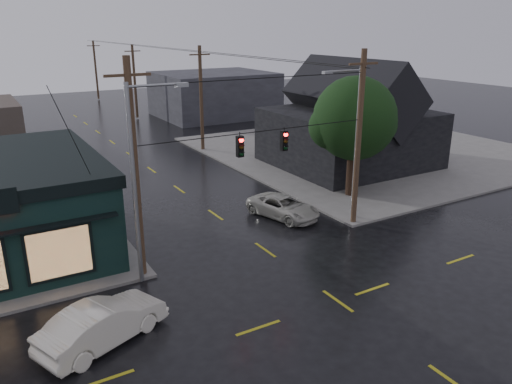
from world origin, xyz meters
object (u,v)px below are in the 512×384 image
utility_pole_ne (353,224)px  suv_silver (283,207)px  sedan_cream (103,323)px  utility_pole_nw (144,276)px  corner_tree (355,119)px

utility_pole_ne → suv_silver: bearing=134.8°
sedan_cream → suv_silver: bearing=-82.8°
suv_silver → utility_pole_ne: bearing=-60.7°
utility_pole_nw → suv_silver: (9.98, 3.05, 0.67)m
utility_pole_nw → suv_silver: 10.45m
sedan_cream → utility_pole_ne: bearing=-97.4°
utility_pole_nw → suv_silver: bearing=17.0°
sedan_cream → suv_silver: 14.89m
corner_tree → utility_pole_nw: bearing=-166.1°
corner_tree → sedan_cream: corner_tree is taller
corner_tree → suv_silver: 7.89m
utility_pole_ne → sedan_cream: 16.54m
utility_pole_nw → utility_pole_ne: same height
corner_tree → utility_pole_nw: corner_tree is taller
utility_pole_ne → sedan_cream: (-15.94, -4.37, 0.82)m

